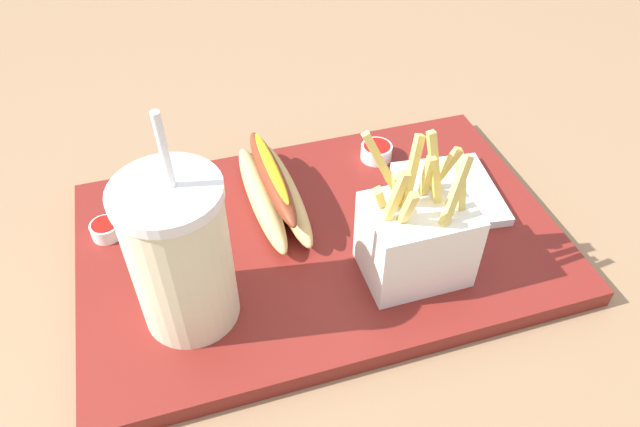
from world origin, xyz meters
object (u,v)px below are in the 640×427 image
(napkin_stack, at_px, (449,193))
(hot_dog_1, at_px, (273,189))
(fries_basket, at_px, (416,237))
(ketchup_cup_1, at_px, (376,151))
(soda_cup, at_px, (180,255))
(ketchup_cup_2, at_px, (106,229))

(napkin_stack, bearing_deg, hot_dog_1, 167.19)
(hot_dog_1, bearing_deg, napkin_stack, -12.81)
(hot_dog_1, bearing_deg, fries_basket, -50.76)
(fries_basket, distance_m, napkin_stack, 0.13)
(ketchup_cup_1, bearing_deg, soda_cup, -145.99)
(soda_cup, distance_m, napkin_stack, 0.32)
(ketchup_cup_2, bearing_deg, soda_cup, -59.82)
(soda_cup, relative_size, napkin_stack, 1.89)
(napkin_stack, bearing_deg, ketchup_cup_2, 172.56)
(hot_dog_1, bearing_deg, soda_cup, -131.56)
(soda_cup, relative_size, hot_dog_1, 1.22)
(soda_cup, xyz_separation_m, ketchup_cup_1, (0.24, 0.17, -0.07))
(hot_dog_1, height_order, ketchup_cup_1, hot_dog_1)
(soda_cup, bearing_deg, fries_basket, -3.34)
(fries_basket, bearing_deg, ketchup_cup_1, 80.26)
(fries_basket, relative_size, hot_dog_1, 0.86)
(soda_cup, bearing_deg, ketchup_cup_1, 34.01)
(hot_dog_1, distance_m, napkin_stack, 0.20)
(ketchup_cup_1, bearing_deg, hot_dog_1, -161.88)
(ketchup_cup_2, xyz_separation_m, napkin_stack, (0.37, -0.05, -0.00))
(soda_cup, relative_size, ketchup_cup_2, 7.16)
(soda_cup, bearing_deg, napkin_stack, 14.32)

